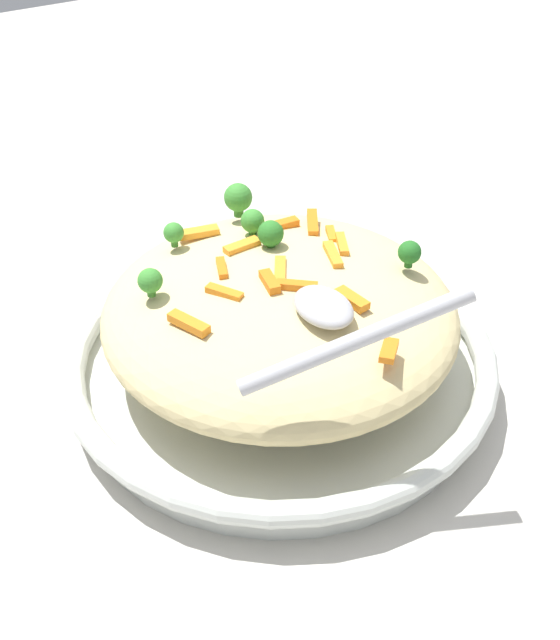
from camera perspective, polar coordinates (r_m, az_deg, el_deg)
name	(u,v)px	position (r m, az deg, el deg)	size (l,w,h in m)	color
ground_plane	(280,384)	(0.75, 0.00, -4.40)	(2.40, 2.40, 0.00)	beige
serving_bowl	(280,363)	(0.73, 0.00, -2.97)	(0.37, 0.37, 0.04)	silver
pasta_mound	(280,313)	(0.70, 0.00, 0.47)	(0.30, 0.30, 0.08)	#DBC689
carrot_piece_0	(313,223)	(0.75, 2.23, 6.58)	(0.04, 0.01, 0.01)	orange
carrot_piece_1	(222,269)	(0.68, -3.98, 3.46)	(0.03, 0.01, 0.01)	orange
carrot_piece_2	(283,271)	(0.68, 0.17, 3.37)	(0.04, 0.01, 0.01)	orange
carrot_piece_3	(226,294)	(0.65, -3.70, 1.77)	(0.03, 0.01, 0.01)	orange
carrot_piece_4	(189,323)	(0.63, -6.22, -0.22)	(0.04, 0.01, 0.01)	orange
carrot_piece_5	(342,245)	(0.72, 4.24, 5.12)	(0.03, 0.01, 0.01)	orange
carrot_piece_6	(352,299)	(0.65, 4.90, 1.44)	(0.03, 0.01, 0.01)	orange
carrot_piece_7	(298,286)	(0.66, 1.20, 2.30)	(0.03, 0.01, 0.01)	orange
carrot_piece_8	(242,246)	(0.71, -2.60, 5.05)	(0.03, 0.01, 0.01)	orange
carrot_piece_9	(270,282)	(0.66, -0.70, 2.59)	(0.03, 0.01, 0.01)	orange
carrot_piece_10	(283,225)	(0.75, 0.22, 6.50)	(0.03, 0.01, 0.01)	orange
carrot_piece_11	(334,256)	(0.70, 3.69, 4.38)	(0.04, 0.01, 0.01)	orange
carrot_piece_12	(198,232)	(0.74, -5.57, 5.95)	(0.04, 0.01, 0.01)	orange
carrot_piece_13	(331,235)	(0.74, 3.51, 5.82)	(0.02, 0.01, 0.01)	orange
carrot_piece_14	(389,351)	(0.61, 7.42, -2.08)	(0.02, 0.01, 0.01)	orange
broccoli_floret_0	(271,234)	(0.71, -0.64, 5.88)	(0.02, 0.02, 0.03)	#296820
broccoli_floret_1	(410,253)	(0.70, 8.80, 4.54)	(0.02, 0.02, 0.02)	#205B1C
broccoli_floret_2	(150,281)	(0.66, -8.82, 2.63)	(0.02, 0.02, 0.02)	#377928
broccoli_floret_3	(253,221)	(0.73, -1.88, 6.72)	(0.02, 0.02, 0.02)	#377928
broccoli_floret_4	(238,198)	(0.76, -2.86, 8.28)	(0.03, 0.03, 0.03)	#377928
broccoli_floret_5	(174,233)	(0.72, -7.24, 5.89)	(0.02, 0.02, 0.02)	#377928
serving_spoon	(335,318)	(0.60, 3.77, 0.13)	(0.13, 0.16, 0.07)	#B7B7BC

